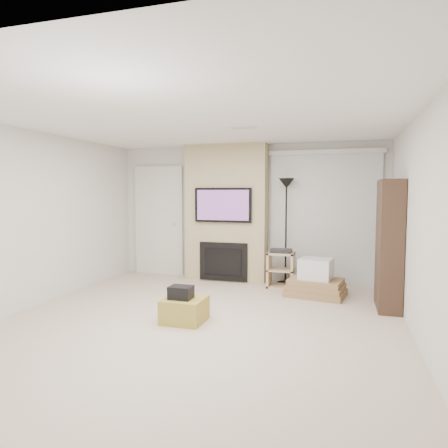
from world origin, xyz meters
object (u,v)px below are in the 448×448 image
(bookshelf, at_px, (389,245))
(ottoman, at_px, (185,310))
(floor_lamp, at_px, (286,201))
(av_stand, at_px, (281,267))
(box_stack, at_px, (316,282))

(bookshelf, bearing_deg, ottoman, -151.59)
(ottoman, relative_size, bookshelf, 0.28)
(floor_lamp, relative_size, av_stand, 2.84)
(floor_lamp, distance_m, bookshelf, 2.02)
(floor_lamp, distance_m, box_stack, 1.54)
(ottoman, height_order, box_stack, box_stack)
(floor_lamp, xyz_separation_m, box_stack, (0.57, -0.70, -1.25))
(ottoman, bearing_deg, av_stand, 68.04)
(ottoman, relative_size, box_stack, 0.51)
(floor_lamp, bearing_deg, av_stand, -98.84)
(ottoman, xyz_separation_m, floor_lamp, (0.93, 2.47, 1.33))
(bookshelf, bearing_deg, floor_lamp, 144.98)
(floor_lamp, relative_size, box_stack, 1.91)
(ottoman, relative_size, floor_lamp, 0.27)
(av_stand, bearing_deg, floor_lamp, 81.16)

